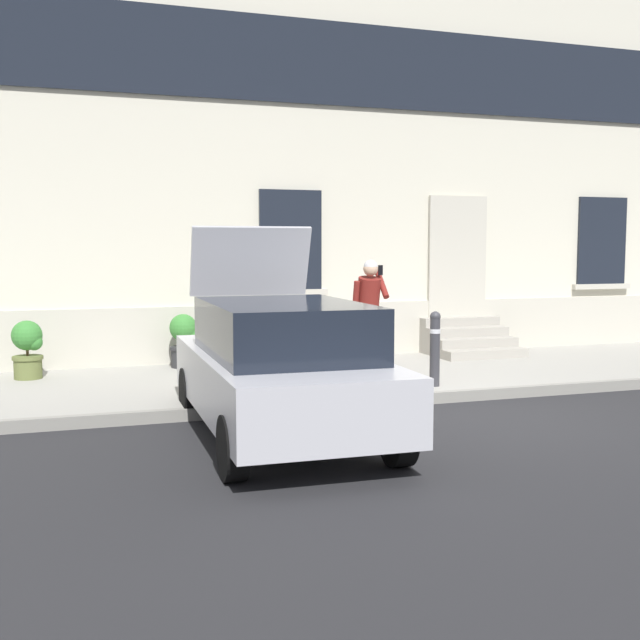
{
  "coord_description": "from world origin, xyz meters",
  "views": [
    {
      "loc": [
        -4.44,
        -8.32,
        2.09
      ],
      "look_at": [
        -1.11,
        1.6,
        1.1
      ],
      "focal_mm": 43.83,
      "sensor_mm": 36.0,
      "label": 1
    }
  ],
  "objects_px": {
    "hatchback_car_silver": "(281,366)",
    "planter_olive": "(28,348)",
    "bollard_near_person": "(435,346)",
    "person_on_phone": "(368,309)",
    "planter_charcoal": "(184,339)"
  },
  "relations": [
    {
      "from": "person_on_phone",
      "to": "bollard_near_person",
      "type": "bearing_deg",
      "value": -54.61
    },
    {
      "from": "person_on_phone",
      "to": "planter_olive",
      "type": "bearing_deg",
      "value": 176.69
    },
    {
      "from": "bollard_near_person",
      "to": "planter_olive",
      "type": "relative_size",
      "value": 1.22
    },
    {
      "from": "hatchback_car_silver",
      "to": "planter_charcoal",
      "type": "height_order",
      "value": "hatchback_car_silver"
    },
    {
      "from": "planter_charcoal",
      "to": "planter_olive",
      "type": "bearing_deg",
      "value": -171.16
    },
    {
      "from": "hatchback_car_silver",
      "to": "person_on_phone",
      "type": "bearing_deg",
      "value": 52.4
    },
    {
      "from": "planter_charcoal",
      "to": "hatchback_car_silver",
      "type": "bearing_deg",
      "value": -85.21
    },
    {
      "from": "bollard_near_person",
      "to": "planter_charcoal",
      "type": "height_order",
      "value": "bollard_near_person"
    },
    {
      "from": "person_on_phone",
      "to": "planter_charcoal",
      "type": "bearing_deg",
      "value": 158.35
    },
    {
      "from": "hatchback_car_silver",
      "to": "planter_olive",
      "type": "height_order",
      "value": "hatchback_car_silver"
    },
    {
      "from": "bollard_near_person",
      "to": "planter_olive",
      "type": "height_order",
      "value": "bollard_near_person"
    },
    {
      "from": "hatchback_car_silver",
      "to": "planter_olive",
      "type": "xyz_separation_m",
      "value": [
        -2.71,
        4.06,
        -0.19
      ]
    },
    {
      "from": "hatchback_car_silver",
      "to": "bollard_near_person",
      "type": "distance_m",
      "value": 3.12
    },
    {
      "from": "bollard_near_person",
      "to": "planter_charcoal",
      "type": "bearing_deg",
      "value": 137.22
    },
    {
      "from": "hatchback_car_silver",
      "to": "person_on_phone",
      "type": "distance_m",
      "value": 3.53
    }
  ]
}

